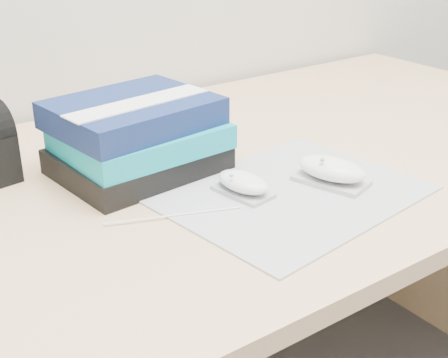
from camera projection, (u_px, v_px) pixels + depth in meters
desk at (217, 259)px, 1.23m from camera, size 1.60×0.80×0.73m
mousepad at (292, 194)px, 0.95m from camera, size 0.41×0.34×0.00m
mouse_rear at (243, 184)px, 0.94m from camera, size 0.07×0.10×0.04m
mouse_front at (331, 171)px, 0.98m from camera, size 0.09×0.13×0.05m
usb_cable at (173, 215)px, 0.88m from camera, size 0.18×0.07×0.00m
book_stack at (137, 137)px, 1.01m from camera, size 0.27×0.23×0.12m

